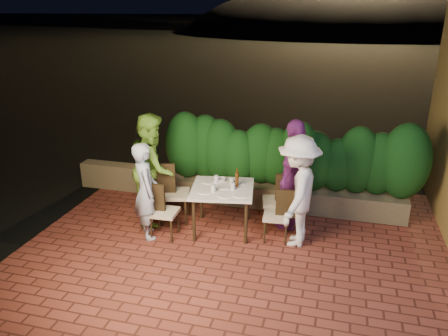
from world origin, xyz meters
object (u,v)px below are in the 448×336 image
(diner_green, at_px, (153,168))
(parapet_lamp, at_px, (146,164))
(chair_right_back, at_px, (276,200))
(chair_left_front, at_px, (164,211))
(chair_right_front, at_px, (276,215))
(diner_blue, at_px, (146,191))
(beer_bottle, at_px, (237,177))
(chair_left_back, at_px, (175,192))
(diner_white, at_px, (298,191))
(diner_purple, at_px, (294,174))
(dining_table, at_px, (222,209))
(bowl, at_px, (220,179))

(diner_green, height_order, parapet_lamp, diner_green)
(chair_right_back, height_order, diner_green, diner_green)
(chair_left_front, bearing_deg, chair_right_front, 10.01)
(chair_right_front, xyz_separation_m, diner_blue, (-1.99, -0.40, 0.35))
(parapet_lamp, bearing_deg, beer_bottle, -26.82)
(chair_right_front, bearing_deg, chair_left_back, -11.79)
(beer_bottle, bearing_deg, parapet_lamp, 153.18)
(chair_left_back, height_order, diner_white, diner_white)
(chair_right_back, xyz_separation_m, diner_purple, (0.26, 0.09, 0.45))
(dining_table, distance_m, diner_blue, 1.26)
(chair_right_front, bearing_deg, dining_table, -9.90)
(chair_left_front, xyz_separation_m, diner_green, (-0.40, 0.54, 0.49))
(chair_right_front, height_order, diner_purple, diner_purple)
(chair_right_front, xyz_separation_m, diner_purple, (0.19, 0.53, 0.49))
(diner_white, relative_size, parapet_lamp, 12.31)
(chair_right_back, relative_size, diner_blue, 0.60)
(diner_white, bearing_deg, chair_right_front, -88.02)
(parapet_lamp, bearing_deg, chair_right_back, -16.75)
(dining_table, xyz_separation_m, bowl, (-0.11, 0.29, 0.40))
(dining_table, distance_m, chair_right_front, 0.89)
(beer_bottle, height_order, chair_left_front, beer_bottle)
(diner_blue, xyz_separation_m, diner_purple, (2.17, 0.93, 0.14))
(chair_left_back, bearing_deg, beer_bottle, -14.92)
(dining_table, height_order, chair_left_front, chair_left_front)
(chair_right_back, xyz_separation_m, diner_blue, (-1.91, -0.84, 0.31))
(diner_white, bearing_deg, chair_left_back, -90.52)
(bowl, bearing_deg, parapet_lamp, 153.20)
(chair_left_back, xyz_separation_m, diner_green, (-0.36, -0.02, 0.41))
(diner_blue, bearing_deg, diner_white, -115.07)
(diner_blue, bearing_deg, bowl, -86.82)
(chair_left_front, relative_size, diner_blue, 0.57)
(chair_right_back, bearing_deg, diner_white, 117.98)
(dining_table, bearing_deg, diner_green, 174.82)
(chair_left_front, height_order, parapet_lamp, chair_left_front)
(beer_bottle, bearing_deg, chair_right_back, 21.94)
(diner_purple, bearing_deg, chair_right_back, -57.81)
(chair_left_back, xyz_separation_m, chair_right_front, (1.76, -0.21, -0.09))
(chair_left_back, bearing_deg, diner_white, -20.75)
(diner_white, distance_m, parapet_lamp, 3.33)
(dining_table, xyz_separation_m, chair_right_front, (0.89, -0.08, 0.05))
(beer_bottle, xyz_separation_m, chair_right_front, (0.68, -0.20, -0.48))
(dining_table, height_order, chair_right_front, chair_right_front)
(chair_right_front, xyz_separation_m, parapet_lamp, (-2.76, 1.25, 0.14))
(beer_bottle, xyz_separation_m, diner_white, (0.99, -0.22, -0.04))
(dining_table, relative_size, chair_right_front, 1.14)
(chair_right_front, relative_size, parapet_lamp, 6.08)
(diner_blue, height_order, diner_green, diner_green)
(chair_left_front, xyz_separation_m, chair_right_back, (1.64, 0.80, 0.02))
(dining_table, xyz_separation_m, diner_green, (-1.23, 0.11, 0.55))
(diner_blue, relative_size, diner_purple, 0.85)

